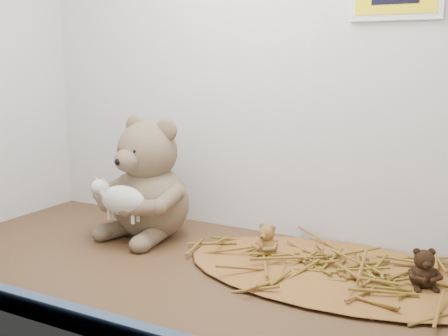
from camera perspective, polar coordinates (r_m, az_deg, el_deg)
The scene contains 7 objects.
alcove_shell at distance 111.78cm, azimuth -1.10°, elevation 13.19°, with size 120.40×60.20×90.40cm.
front_rail at distance 90.05cm, azimuth -13.43°, elevation -14.99°, with size 119.28×2.20×3.60cm, color #384D6B.
straw_bed at distance 111.72cm, azimuth 11.56°, elevation -10.29°, with size 62.39×36.23×1.21cm, color brown.
main_teddy at distance 130.19cm, azimuth -7.53°, elevation -0.93°, with size 22.55×23.80×27.97cm, color #785F4A, non-canonical shape.
toy_lamb at distance 123.20cm, azimuth -10.24°, elevation -3.25°, with size 14.00×8.54×9.05cm, color beige, non-canonical shape.
mini_teddy_tan at distance 116.10cm, azimuth 4.38°, elevation -7.16°, with size 5.48×5.79×6.80cm, color #925E30, non-canonical shape.
mini_teddy_brown at distance 106.46cm, azimuth 19.62°, elevation -9.39°, with size 5.86×6.18×7.26cm, color black, non-canonical shape.
Camera 1 is at (55.35, -88.04, 40.99)cm, focal length 45.00 mm.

